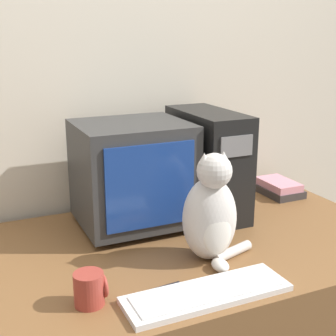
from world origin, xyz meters
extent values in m
cube|color=beige|center=(0.00, 0.99, 1.25)|extent=(7.00, 0.05, 2.50)
cube|color=brown|center=(0.00, 0.46, 0.36)|extent=(1.78, 0.93, 0.72)
cube|color=#333333|center=(-0.03, 0.69, 0.73)|extent=(0.29, 0.22, 0.02)
cube|color=#333333|center=(-0.03, 0.69, 0.94)|extent=(0.42, 0.37, 0.39)
cube|color=navy|center=(-0.03, 0.50, 0.94)|extent=(0.33, 0.01, 0.30)
cube|color=black|center=(0.31, 0.69, 0.94)|extent=(0.19, 0.43, 0.43)
cube|color=slate|center=(0.31, 0.47, 1.05)|extent=(0.13, 0.01, 0.08)
cube|color=silver|center=(-0.01, 0.10, 0.73)|extent=(0.50, 0.15, 0.02)
cube|color=silver|center=(-0.01, 0.10, 0.74)|extent=(0.45, 0.12, 0.00)
ellipsoid|color=silver|center=(0.11, 0.32, 0.86)|extent=(0.20, 0.18, 0.28)
ellipsoid|color=white|center=(0.10, 0.26, 0.84)|extent=(0.10, 0.05, 0.16)
sphere|color=silver|center=(0.11, 0.29, 1.03)|extent=(0.12, 0.12, 0.11)
cone|color=silver|center=(0.07, 0.29, 1.08)|extent=(0.04, 0.04, 0.03)
cone|color=silver|center=(0.14, 0.29, 1.08)|extent=(0.04, 0.04, 0.03)
ellipsoid|color=white|center=(0.10, 0.22, 0.74)|extent=(0.06, 0.08, 0.04)
cylinder|color=silver|center=(0.19, 0.29, 0.74)|extent=(0.17, 0.08, 0.03)
cube|color=#383333|center=(0.73, 0.75, 0.74)|extent=(0.15, 0.21, 0.03)
cube|color=pink|center=(0.73, 0.75, 0.77)|extent=(0.13, 0.21, 0.03)
cylinder|color=black|center=(-0.12, 0.20, 0.72)|extent=(0.14, 0.02, 0.01)
cylinder|color=#9E382D|center=(-0.33, 0.21, 0.77)|extent=(0.09, 0.09, 0.10)
torus|color=#9E382D|center=(-0.29, 0.21, 0.77)|extent=(0.01, 0.07, 0.07)
camera|label=1|loc=(-0.61, -0.94, 1.45)|focal=50.00mm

